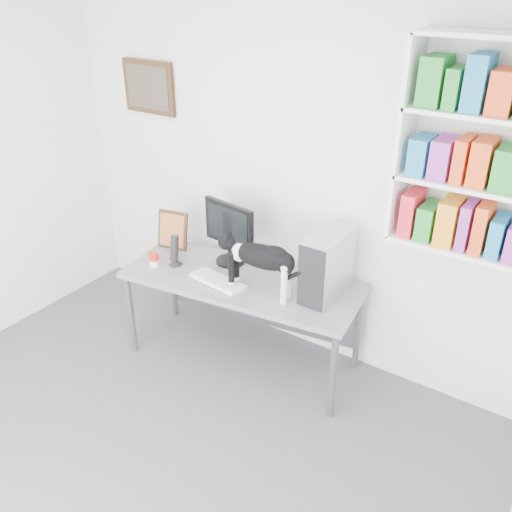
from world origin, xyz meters
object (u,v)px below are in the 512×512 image
soup_can (154,260)px  cat (262,269)px  speaker (175,250)px  monitor (230,233)px  pc_tower (327,265)px  leaning_print (173,229)px  keyboard (218,281)px  desk (242,320)px  bookshelf (493,153)px

soup_can → cat: cat is taller
speaker → soup_can: 0.18m
monitor → pc_tower: monitor is taller
leaning_print → keyboard: bearing=-33.4°
cat → desk: bearing=150.9°
pc_tower → desk: bearing=-165.1°
pc_tower → soup_can: bearing=-163.3°
monitor → cat: 0.53m
keyboard → pc_tower: bearing=30.0°
pc_tower → leaning_print: size_ratio=1.44×
bookshelf → monitor: bookshelf is taller
keyboard → cat: cat is taller
monitor → speaker: (-0.33, -0.27, -0.12)m
bookshelf → leaning_print: 2.43m
leaning_print → cat: bearing=-23.7°
pc_tower → speaker: 1.18m
monitor → speaker: size_ratio=1.98×
speaker → leaning_print: (-0.21, 0.22, 0.03)m
monitor → pc_tower: 0.82m
pc_tower → speaker: bearing=-166.9°
monitor → leaning_print: bearing=-166.6°
bookshelf → speaker: bearing=-167.4°
bookshelf → monitor: 1.91m
bookshelf → keyboard: bookshelf is taller
leaning_print → desk: bearing=-20.3°
desk → speaker: bearing=-176.8°
keyboard → soup_can: 0.56m
bookshelf → monitor: size_ratio=2.48×
leaning_print → cat: 1.02m
bookshelf → soup_can: bookshelf is taller
pc_tower → leaning_print: 1.36m
desk → pc_tower: 0.86m
desk → leaning_print: size_ratio=5.53×
soup_can → pc_tower: bearing=16.8°
monitor → keyboard: (0.11, -0.31, -0.23)m
desk → monitor: 0.67m
cat → speaker: bearing=173.5°
keyboard → speaker: bearing=-178.2°
desk → soup_can: size_ratio=16.08×
desk → cat: (0.24, -0.10, 0.57)m
pc_tower → leaning_print: (-1.36, -0.05, -0.07)m
monitor → speaker: 0.44m
keyboard → cat: size_ratio=0.66×
keyboard → desk: bearing=60.6°
desk → pc_tower: pc_tower is taller
bookshelf → desk: bearing=-166.9°
bookshelf → keyboard: bearing=-162.8°
monitor → keyboard: monitor is taller
monitor → soup_can: size_ratio=4.56×
keyboard → pc_tower: 0.80m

